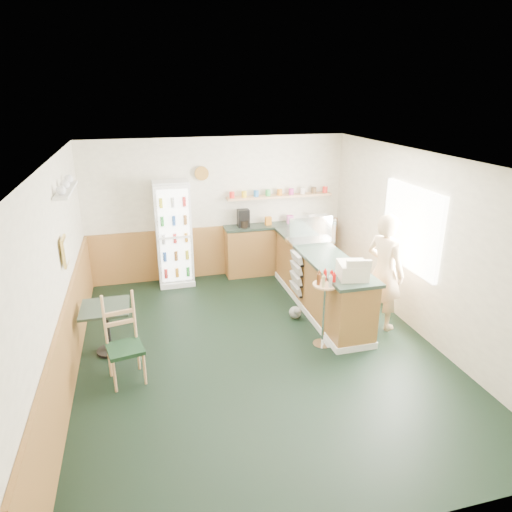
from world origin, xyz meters
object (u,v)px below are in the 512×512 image
object	(u,v)px
shopkeeper	(384,272)
cafe_table	(106,320)
cash_register	(352,270)
display_case	(311,230)
cafe_chair	(124,335)
drinks_fridge	(174,234)
condiment_stand	(325,299)

from	to	relation	value
shopkeeper	cafe_table	world-z (taller)	shopkeeper
cash_register	cafe_table	world-z (taller)	cash_register
display_case	cafe_chair	distance (m)	3.65
drinks_fridge	display_case	bearing A→B (deg)	-27.73
display_case	condiment_stand	world-z (taller)	display_case
cafe_table	cafe_chair	world-z (taller)	cafe_chair
display_case	shopkeeper	xyz separation A→B (m)	(0.70, -1.33, -0.32)
drinks_fridge	cafe_chair	xyz separation A→B (m)	(-0.90, -2.91, -0.39)
drinks_fridge	shopkeeper	world-z (taller)	drinks_fridge
drinks_fridge	shopkeeper	distance (m)	3.87
drinks_fridge	condiment_stand	bearing A→B (deg)	-57.02
shopkeeper	condiment_stand	bearing A→B (deg)	83.73
drinks_fridge	cafe_chair	bearing A→B (deg)	-107.20
cafe_table	cafe_chair	bearing A→B (deg)	-69.17
drinks_fridge	condiment_stand	distance (m)	3.39
drinks_fridge	cafe_chair	size ratio (longest dim) A/B	1.72
shopkeeper	drinks_fridge	bearing A→B (deg)	26.60
cash_register	cafe_chair	distance (m)	3.19
condiment_stand	cafe_table	bearing A→B (deg)	168.93
shopkeeper	cafe_chair	xyz separation A→B (m)	(-3.85, -0.41, -0.31)
display_case	cash_register	bearing A→B (deg)	-90.00
condiment_stand	cafe_table	size ratio (longest dim) A/B	1.58
drinks_fridge	condiment_stand	size ratio (longest dim) A/B	1.75
shopkeeper	condiment_stand	size ratio (longest dim) A/B	1.61
display_case	cafe_table	size ratio (longest dim) A/B	1.09
cash_register	shopkeeper	world-z (taller)	shopkeeper
display_case	condiment_stand	size ratio (longest dim) A/B	0.69
shopkeeper	cafe_chair	bearing A→B (deg)	73.06
cash_register	shopkeeper	bearing A→B (deg)	35.46
condiment_stand	cafe_chair	distance (m)	2.75
drinks_fridge	display_case	size ratio (longest dim) A/B	2.54
drinks_fridge	cash_register	distance (m)	3.60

